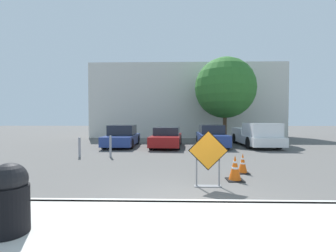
{
  "coord_description": "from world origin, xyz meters",
  "views": [
    {
      "loc": [
        -0.24,
        -4.7,
        1.87
      ],
      "look_at": [
        -0.56,
        8.64,
        1.46
      ],
      "focal_mm": 24.0,
      "sensor_mm": 36.0,
      "label": 1
    }
  ],
  "objects_px": {
    "parked_car_nearest": "(122,137)",
    "bollard_second": "(79,147)",
    "traffic_cone_nearest": "(235,168)",
    "bollard_nearest": "(110,146)",
    "trash_bin": "(10,198)",
    "parked_car_second": "(167,137)",
    "pickup_truck": "(257,136)",
    "parked_car_third": "(211,136)",
    "road_closed_sign": "(208,155)",
    "traffic_cone_second": "(243,163)"
  },
  "relations": [
    {
      "from": "bollard_second",
      "to": "parked_car_nearest",
      "type": "bearing_deg",
      "value": 75.96
    },
    {
      "from": "traffic_cone_nearest",
      "to": "parked_car_nearest",
      "type": "relative_size",
      "value": 0.18
    },
    {
      "from": "parked_car_third",
      "to": "pickup_truck",
      "type": "bearing_deg",
      "value": 179.48
    },
    {
      "from": "parked_car_nearest",
      "to": "bollard_second",
      "type": "distance_m",
      "value": 4.55
    },
    {
      "from": "parked_car_second",
      "to": "trash_bin",
      "type": "distance_m",
      "value": 12.09
    },
    {
      "from": "parked_car_nearest",
      "to": "bollard_second",
      "type": "xyz_separation_m",
      "value": [
        -1.1,
        -4.41,
        -0.14
      ]
    },
    {
      "from": "road_closed_sign",
      "to": "traffic_cone_second",
      "type": "distance_m",
      "value": 2.23
    },
    {
      "from": "road_closed_sign",
      "to": "parked_car_third",
      "type": "bearing_deg",
      "value": 79.91
    },
    {
      "from": "traffic_cone_second",
      "to": "parked_car_third",
      "type": "xyz_separation_m",
      "value": [
        0.21,
        7.7,
        0.34
      ]
    },
    {
      "from": "parked_car_second",
      "to": "trash_bin",
      "type": "relative_size",
      "value": 4.48
    },
    {
      "from": "road_closed_sign",
      "to": "parked_car_second",
      "type": "xyz_separation_m",
      "value": [
        -1.4,
        9.06,
        -0.25
      ]
    },
    {
      "from": "bollard_nearest",
      "to": "bollard_second",
      "type": "xyz_separation_m",
      "value": [
        -1.53,
        -0.0,
        -0.04
      ]
    },
    {
      "from": "pickup_truck",
      "to": "trash_bin",
      "type": "bearing_deg",
      "value": 55.93
    },
    {
      "from": "parked_car_second",
      "to": "bollard_nearest",
      "type": "relative_size",
      "value": 4.49
    },
    {
      "from": "bollard_nearest",
      "to": "parked_car_third",
      "type": "bearing_deg",
      "value": 39.0
    },
    {
      "from": "traffic_cone_second",
      "to": "road_closed_sign",
      "type": "bearing_deg",
      "value": -131.74
    },
    {
      "from": "traffic_cone_second",
      "to": "trash_bin",
      "type": "height_order",
      "value": "trash_bin"
    },
    {
      "from": "parked_car_second",
      "to": "trash_bin",
      "type": "height_order",
      "value": "parked_car_second"
    },
    {
      "from": "parked_car_third",
      "to": "bollard_nearest",
      "type": "bearing_deg",
      "value": 40.15
    },
    {
      "from": "parked_car_second",
      "to": "trash_bin",
      "type": "xyz_separation_m",
      "value": [
        -2.02,
        -11.92,
        0.06
      ]
    },
    {
      "from": "traffic_cone_nearest",
      "to": "trash_bin",
      "type": "xyz_separation_m",
      "value": [
        -4.35,
        -3.55,
        0.3
      ]
    },
    {
      "from": "parked_car_nearest",
      "to": "pickup_truck",
      "type": "xyz_separation_m",
      "value": [
        9.18,
        0.11,
        0.06
      ]
    },
    {
      "from": "traffic_cone_nearest",
      "to": "pickup_truck",
      "type": "distance_m",
      "value": 9.35
    },
    {
      "from": "parked_car_nearest",
      "to": "trash_bin",
      "type": "height_order",
      "value": "parked_car_nearest"
    },
    {
      "from": "traffic_cone_second",
      "to": "parked_car_nearest",
      "type": "bearing_deg",
      "value": 128.19
    },
    {
      "from": "bollard_nearest",
      "to": "bollard_second",
      "type": "height_order",
      "value": "bollard_nearest"
    },
    {
      "from": "pickup_truck",
      "to": "bollard_nearest",
      "type": "height_order",
      "value": "pickup_truck"
    },
    {
      "from": "traffic_cone_nearest",
      "to": "bollard_nearest",
      "type": "distance_m",
      "value": 6.39
    },
    {
      "from": "parked_car_third",
      "to": "pickup_truck",
      "type": "relative_size",
      "value": 0.87
    },
    {
      "from": "parked_car_third",
      "to": "trash_bin",
      "type": "xyz_separation_m",
      "value": [
        -5.08,
        -12.18,
        0.0
      ]
    },
    {
      "from": "road_closed_sign",
      "to": "parked_car_third",
      "type": "distance_m",
      "value": 9.47
    },
    {
      "from": "parked_car_nearest",
      "to": "traffic_cone_nearest",
      "type": "bearing_deg",
      "value": 121.72
    },
    {
      "from": "parked_car_nearest",
      "to": "bollard_nearest",
      "type": "distance_m",
      "value": 4.43
    },
    {
      "from": "bollard_second",
      "to": "road_closed_sign",
      "type": "bearing_deg",
      "value": -40.28
    },
    {
      "from": "traffic_cone_nearest",
      "to": "trash_bin",
      "type": "height_order",
      "value": "trash_bin"
    },
    {
      "from": "road_closed_sign",
      "to": "parked_car_nearest",
      "type": "distance_m",
      "value": 10.16
    },
    {
      "from": "road_closed_sign",
      "to": "bollard_nearest",
      "type": "height_order",
      "value": "road_closed_sign"
    },
    {
      "from": "trash_bin",
      "to": "parked_car_third",
      "type": "bearing_deg",
      "value": 67.35
    },
    {
      "from": "road_closed_sign",
      "to": "bollard_second",
      "type": "xyz_separation_m",
      "value": [
        -5.56,
        4.71,
        -0.35
      ]
    },
    {
      "from": "traffic_cone_nearest",
      "to": "pickup_truck",
      "type": "xyz_separation_m",
      "value": [
        3.79,
        8.54,
        0.35
      ]
    },
    {
      "from": "pickup_truck",
      "to": "traffic_cone_nearest",
      "type": "bearing_deg",
      "value": 65.94
    },
    {
      "from": "road_closed_sign",
      "to": "trash_bin",
      "type": "height_order",
      "value": "road_closed_sign"
    },
    {
      "from": "bollard_second",
      "to": "trash_bin",
      "type": "bearing_deg",
      "value": -74.21
    },
    {
      "from": "road_closed_sign",
      "to": "bollard_second",
      "type": "bearing_deg",
      "value": 139.72
    },
    {
      "from": "road_closed_sign",
      "to": "pickup_truck",
      "type": "xyz_separation_m",
      "value": [
        4.72,
        9.23,
        -0.14
      ]
    },
    {
      "from": "parked_car_nearest",
      "to": "parked_car_second",
      "type": "distance_m",
      "value": 3.06
    },
    {
      "from": "parked_car_nearest",
      "to": "parked_car_second",
      "type": "height_order",
      "value": "parked_car_nearest"
    },
    {
      "from": "parked_car_nearest",
      "to": "parked_car_third",
      "type": "height_order",
      "value": "parked_car_third"
    },
    {
      "from": "pickup_truck",
      "to": "trash_bin",
      "type": "xyz_separation_m",
      "value": [
        -8.14,
        -12.09,
        -0.05
      ]
    },
    {
      "from": "road_closed_sign",
      "to": "bollard_second",
      "type": "relative_size",
      "value": 1.58
    }
  ]
}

